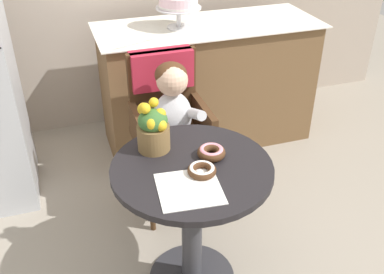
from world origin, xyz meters
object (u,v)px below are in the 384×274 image
wicker_chair (167,108)px  donut_mid (211,152)px  cafe_table (192,203)px  flower_vase (153,128)px  tiered_cake_stand (178,0)px  donut_front (202,170)px  seated_child (174,114)px

wicker_chair → donut_mid: bearing=-81.4°
cafe_table → flower_vase: (-0.12, 0.18, 0.32)m
tiered_cake_stand → wicker_chair: bearing=-113.2°
flower_vase → tiered_cake_stand: size_ratio=0.81×
cafe_table → flower_vase: flower_vase is taller
donut_mid → flower_vase: flower_vase is taller
donut_front → tiered_cake_stand: 1.44m
donut_front → donut_mid: bearing=52.6°
wicker_chair → tiered_cake_stand: 0.79m
donut_front → donut_mid: donut_mid is taller
seated_child → wicker_chair: bearing=90.0°
wicker_chair → donut_front: (-0.05, -0.77, 0.10)m
seated_child → donut_mid: (0.03, -0.50, 0.07)m
cafe_table → tiered_cake_stand: size_ratio=2.40×
wicker_chair → donut_mid: (0.03, -0.66, 0.10)m
wicker_chair → tiered_cake_stand: size_ratio=3.18×
cafe_table → donut_mid: bearing=21.1°
donut_front → donut_mid: 0.14m
donut_front → tiered_cake_stand: (0.31, 1.37, 0.34)m
wicker_chair → donut_mid: size_ratio=7.44×
tiered_cake_stand → donut_mid: bearing=-100.4°
donut_mid → flower_vase: bearing=148.0°
flower_vase → seated_child: bearing=60.7°
cafe_table → donut_front: donut_front is taller
cafe_table → donut_front: (0.02, -0.07, 0.23)m
wicker_chair → seated_child: (0.00, -0.16, 0.04)m
seated_child → tiered_cake_stand: size_ratio=2.42×
wicker_chair → flower_vase: (-0.20, -0.51, 0.19)m
donut_front → wicker_chair: bearing=85.9°
wicker_chair → donut_mid: wicker_chair is taller
donut_mid → tiered_cake_stand: size_ratio=0.43×
seated_child → flower_vase: bearing=-119.3°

